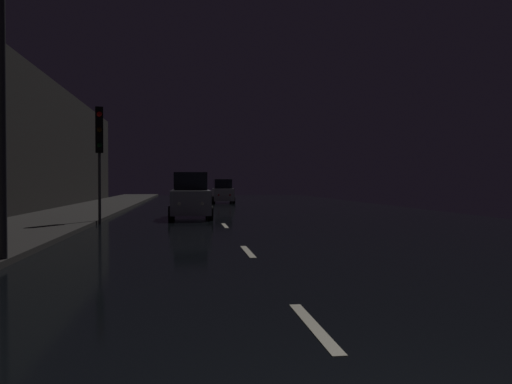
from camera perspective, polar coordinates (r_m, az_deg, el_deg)
The scene contains 7 objects.
ground at distance 27.70m, azimuth -4.48°, elevation -2.55°, with size 27.22×84.00×0.02m, color black.
sidewalk_left at distance 28.27m, azimuth -19.67°, elevation -2.36°, with size 4.40×84.00×0.15m, color #33302D.
lane_centerline at distance 13.43m, azimuth -1.07°, elevation -6.37°, with size 0.16×16.79×0.01m.
traffic_light_far_left at distance 22.57m, azimuth -16.84°, elevation 5.58°, with size 0.37×0.48×4.86m.
streetlamp_overhead at distance 12.15m, azimuth -23.94°, elevation 13.82°, with size 1.70×0.44×6.63m.
car_approaching_headlights at distance 25.38m, azimuth -7.21°, elevation -0.57°, with size 2.03×4.40×2.22m.
car_distant_taillights at distance 43.38m, azimuth -3.68°, elevation -0.02°, with size 1.82×3.94×1.98m.
Camera 1 is at (-1.52, -3.10, 1.75)m, focal length 36.41 mm.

